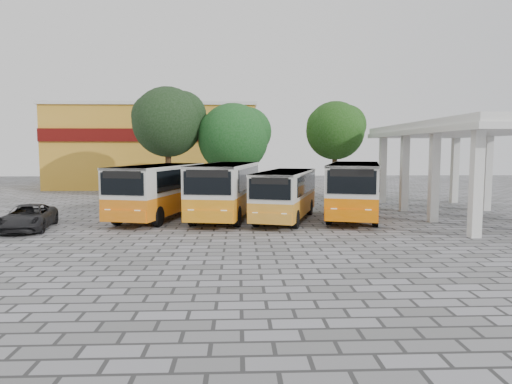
{
  "coord_description": "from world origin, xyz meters",
  "views": [
    {
      "loc": [
        -2.56,
        -21.99,
        3.88
      ],
      "look_at": [
        -1.58,
        3.34,
        1.5
      ],
      "focal_mm": 32.0,
      "sensor_mm": 36.0,
      "label": 1
    }
  ],
  "objects_px": {
    "bus_far_right": "(354,186)",
    "parked_car": "(28,217)",
    "bus_centre_right": "(285,192)",
    "bus_far_left": "(159,188)",
    "bus_centre_left": "(226,187)"
  },
  "relations": [
    {
      "from": "bus_centre_right",
      "to": "parked_car",
      "type": "height_order",
      "value": "bus_centre_right"
    },
    {
      "from": "bus_far_left",
      "to": "parked_car",
      "type": "distance_m",
      "value": 6.79
    },
    {
      "from": "bus_centre_left",
      "to": "parked_car",
      "type": "bearing_deg",
      "value": -150.78
    },
    {
      "from": "bus_centre_right",
      "to": "parked_car",
      "type": "relative_size",
      "value": 1.83
    },
    {
      "from": "bus_centre_left",
      "to": "bus_far_left",
      "type": "bearing_deg",
      "value": -173.61
    },
    {
      "from": "bus_centre_right",
      "to": "parked_car",
      "type": "bearing_deg",
      "value": -152.0
    },
    {
      "from": "bus_far_right",
      "to": "parked_car",
      "type": "distance_m",
      "value": 17.07
    },
    {
      "from": "parked_car",
      "to": "bus_far_right",
      "type": "bearing_deg",
      "value": 1.25
    },
    {
      "from": "bus_centre_left",
      "to": "bus_centre_right",
      "type": "xyz_separation_m",
      "value": [
        3.27,
        -0.83,
        -0.22
      ]
    },
    {
      "from": "bus_far_left",
      "to": "bus_centre_right",
      "type": "height_order",
      "value": "bus_far_left"
    },
    {
      "from": "bus_far_right",
      "to": "parked_car",
      "type": "xyz_separation_m",
      "value": [
        -16.72,
        -3.23,
        -1.18
      ]
    },
    {
      "from": "bus_centre_left",
      "to": "parked_car",
      "type": "relative_size",
      "value": 2.04
    },
    {
      "from": "bus_centre_left",
      "to": "bus_centre_right",
      "type": "distance_m",
      "value": 3.38
    },
    {
      "from": "bus_centre_left",
      "to": "parked_car",
      "type": "distance_m",
      "value": 10.07
    },
    {
      "from": "bus_far_right",
      "to": "bus_centre_left",
      "type": "bearing_deg",
      "value": -164.15
    }
  ]
}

